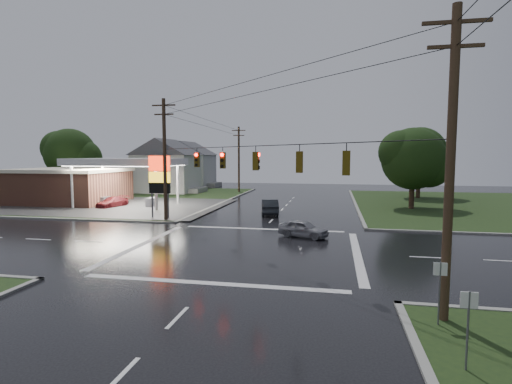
% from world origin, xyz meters
% --- Properties ---
extents(ground, '(120.00, 120.00, 0.00)m').
position_xyz_m(ground, '(0.00, 0.00, 0.00)').
color(ground, black).
rests_on(ground, ground).
extents(grass_nw, '(36.00, 36.00, 0.08)m').
position_xyz_m(grass_nw, '(-26.00, 26.00, 0.04)').
color(grass_nw, '#1D3015').
rests_on(grass_nw, ground).
extents(gas_station, '(26.20, 18.00, 5.60)m').
position_xyz_m(gas_station, '(-25.68, 19.70, 2.55)').
color(gas_station, '#2D2D2D').
rests_on(gas_station, ground).
extents(pylon_sign, '(2.00, 0.35, 6.00)m').
position_xyz_m(pylon_sign, '(-10.50, 10.50, 4.01)').
color(pylon_sign, '#59595E').
rests_on(pylon_sign, ground).
extents(utility_pole_nw, '(2.20, 0.32, 11.00)m').
position_xyz_m(utility_pole_nw, '(-9.50, 9.50, 5.72)').
color(utility_pole_nw, '#382619').
rests_on(utility_pole_nw, ground).
extents(utility_pole_se, '(2.20, 0.32, 11.00)m').
position_xyz_m(utility_pole_se, '(9.50, -9.50, 5.72)').
color(utility_pole_se, '#382619').
rests_on(utility_pole_se, ground).
extents(utility_pole_n, '(2.20, 0.32, 10.50)m').
position_xyz_m(utility_pole_n, '(-9.50, 38.00, 5.47)').
color(utility_pole_n, '#382619').
rests_on(utility_pole_n, ground).
extents(traffic_signals, '(26.87, 26.87, 1.47)m').
position_xyz_m(traffic_signals, '(0.02, -0.02, 6.48)').
color(traffic_signals, black).
rests_on(traffic_signals, ground).
extents(house_near, '(11.05, 8.48, 8.60)m').
position_xyz_m(house_near, '(-20.95, 36.00, 4.41)').
color(house_near, silver).
rests_on(house_near, ground).
extents(house_far, '(11.05, 8.48, 8.60)m').
position_xyz_m(house_far, '(-21.95, 48.00, 4.41)').
color(house_far, silver).
rests_on(house_far, ground).
extents(tree_nw_behind, '(8.93, 7.60, 10.00)m').
position_xyz_m(tree_nw_behind, '(-33.84, 29.99, 6.18)').
color(tree_nw_behind, black).
rests_on(tree_nw_behind, ground).
extents(tree_ne_near, '(7.99, 6.80, 8.98)m').
position_xyz_m(tree_ne_near, '(14.14, 21.99, 5.56)').
color(tree_ne_near, black).
rests_on(tree_ne_near, ground).
extents(tree_ne_far, '(8.46, 7.20, 9.80)m').
position_xyz_m(tree_ne_far, '(17.15, 33.99, 6.18)').
color(tree_ne_far, black).
rests_on(tree_ne_far, ground).
extents(car_north, '(2.53, 4.89, 1.54)m').
position_xyz_m(car_north, '(-0.80, 15.20, 0.77)').
color(car_north, black).
rests_on(car_north, ground).
extents(car_crossing, '(3.97, 2.68, 1.25)m').
position_xyz_m(car_crossing, '(3.42, 4.44, 0.63)').
color(car_crossing, gray).
rests_on(car_crossing, ground).
extents(car_pump, '(2.61, 4.43, 1.20)m').
position_xyz_m(car_pump, '(-19.42, 17.07, 0.60)').
color(car_pump, maroon).
rests_on(car_pump, ground).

